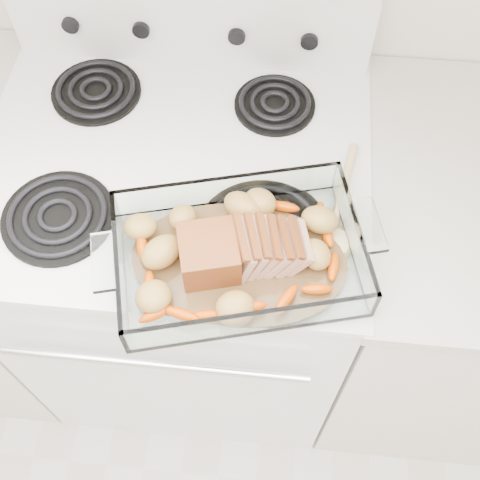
# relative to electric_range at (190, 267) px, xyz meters

# --- Properties ---
(electric_range) EXTENTS (0.78, 0.70, 1.12)m
(electric_range) POSITION_rel_electric_range_xyz_m (0.00, 0.00, 0.00)
(electric_range) COLOR white
(electric_range) RESTS_ON ground
(counter_right) EXTENTS (0.58, 0.68, 0.93)m
(counter_right) POSITION_rel_electric_range_xyz_m (0.66, -0.00, -0.02)
(counter_right) COLOR silver
(counter_right) RESTS_ON ground
(baking_dish) EXTENTS (0.41, 0.27, 0.08)m
(baking_dish) POSITION_rel_electric_range_xyz_m (0.15, -0.23, 0.48)
(baking_dish) COLOR white
(baking_dish) RESTS_ON electric_range
(pork_roast) EXTENTS (0.22, 0.10, 0.08)m
(pork_roast) POSITION_rel_electric_range_xyz_m (0.14, -0.23, 0.51)
(pork_roast) COLOR #903F14
(pork_roast) RESTS_ON baking_dish
(roast_vegetables) EXTENTS (0.37, 0.20, 0.05)m
(roast_vegetables) POSITION_rel_electric_range_xyz_m (0.15, -0.19, 0.49)
(roast_vegetables) COLOR #E04700
(roast_vegetables) RESTS_ON baking_dish
(wooden_spoon) EXTENTS (0.07, 0.27, 0.02)m
(wooden_spoon) POSITION_rel_electric_range_xyz_m (0.33, -0.11, 0.46)
(wooden_spoon) COLOR #CBBC8E
(wooden_spoon) RESTS_ON electric_range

